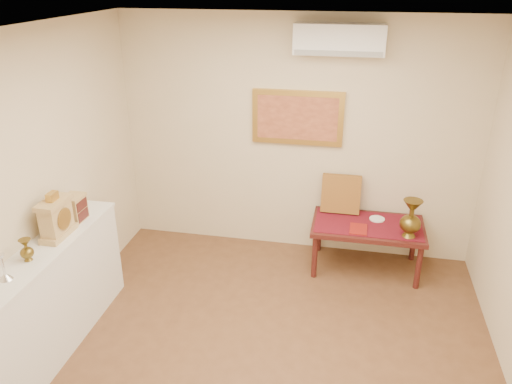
% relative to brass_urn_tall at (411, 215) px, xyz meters
% --- Properties ---
extents(floor, '(4.50, 4.50, 0.00)m').
position_rel_brass_urn_tall_xyz_m(floor, '(-1.26, -1.68, -0.80)').
color(floor, brown).
rests_on(floor, ground).
extents(ceiling, '(4.50, 4.50, 0.00)m').
position_rel_brass_urn_tall_xyz_m(ceiling, '(-1.26, -1.68, 1.90)').
color(ceiling, silver).
rests_on(ceiling, ground).
extents(wall_back, '(4.00, 0.02, 2.70)m').
position_rel_brass_urn_tall_xyz_m(wall_back, '(-1.26, 0.57, 0.55)').
color(wall_back, beige).
rests_on(wall_back, ground).
extents(wall_left, '(0.02, 4.50, 2.70)m').
position_rel_brass_urn_tall_xyz_m(wall_left, '(-3.26, -1.68, 0.55)').
color(wall_left, beige).
rests_on(wall_left, ground).
extents(candlestick, '(0.10, 0.10, 0.21)m').
position_rel_brass_urn_tall_xyz_m(candlestick, '(-3.09, -2.07, 0.28)').
color(candlestick, silver).
rests_on(candlestick, display_ledge).
extents(brass_urn_small, '(0.11, 0.11, 0.24)m').
position_rel_brass_urn_tall_xyz_m(brass_urn_small, '(-3.09, -1.79, 0.29)').
color(brass_urn_small, brown).
rests_on(brass_urn_small, display_ledge).
extents(table_cloth, '(1.14, 0.59, 0.01)m').
position_rel_brass_urn_tall_xyz_m(table_cloth, '(-0.41, 0.20, -0.25)').
color(table_cloth, maroon).
rests_on(table_cloth, low_table).
extents(brass_urn_tall, '(0.22, 0.22, 0.49)m').
position_rel_brass_urn_tall_xyz_m(brass_urn_tall, '(0.00, 0.00, 0.00)').
color(brass_urn_tall, brown).
rests_on(brass_urn_tall, table_cloth).
extents(plate, '(0.17, 0.17, 0.01)m').
position_rel_brass_urn_tall_xyz_m(plate, '(-0.31, 0.32, -0.24)').
color(plate, white).
rests_on(plate, table_cloth).
extents(menu, '(0.19, 0.25, 0.01)m').
position_rel_brass_urn_tall_xyz_m(menu, '(-0.51, 0.04, -0.24)').
color(menu, maroon).
rests_on(menu, table_cloth).
extents(cushion, '(0.43, 0.19, 0.44)m').
position_rel_brass_urn_tall_xyz_m(cushion, '(-0.73, 0.45, -0.03)').
color(cushion, maroon).
rests_on(cushion, table_cloth).
extents(display_ledge, '(0.37, 2.02, 0.98)m').
position_rel_brass_urn_tall_xyz_m(display_ledge, '(-3.08, -1.68, -0.31)').
color(display_ledge, silver).
rests_on(display_ledge, floor).
extents(mantel_clock, '(0.17, 0.36, 0.41)m').
position_rel_brass_urn_tall_xyz_m(mantel_clock, '(-3.06, -1.39, 0.35)').
color(mantel_clock, tan).
rests_on(mantel_clock, display_ledge).
extents(wooden_chest, '(0.16, 0.21, 0.24)m').
position_rel_brass_urn_tall_xyz_m(wooden_chest, '(-3.07, -1.09, 0.30)').
color(wooden_chest, tan).
rests_on(wooden_chest, display_ledge).
extents(low_table, '(1.20, 0.70, 0.55)m').
position_rel_brass_urn_tall_xyz_m(low_table, '(-0.41, 0.20, -0.32)').
color(low_table, '#491915').
rests_on(low_table, floor).
extents(painting, '(1.00, 0.06, 0.60)m').
position_rel_brass_urn_tall_xyz_m(painting, '(-1.26, 0.54, 0.80)').
color(painting, '#BD923C').
rests_on(painting, wall_back).
extents(ac_unit, '(0.90, 0.25, 0.30)m').
position_rel_brass_urn_tall_xyz_m(ac_unit, '(-0.86, 0.43, 1.64)').
color(ac_unit, white).
rests_on(ac_unit, wall_back).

